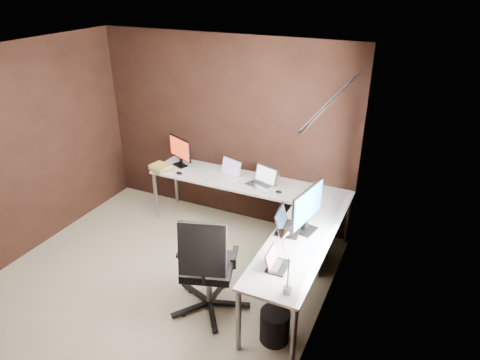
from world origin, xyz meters
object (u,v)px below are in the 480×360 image
at_px(monitor_left, 180,150).
at_px(office_chair, 208,283).
at_px(laptop_black_small, 275,263).
at_px(monitor_right, 307,207).
at_px(laptop_white, 228,173).
at_px(laptop_black_big, 286,225).
at_px(laptop_silver, 263,181).
at_px(wastebasket, 275,326).
at_px(book_stack, 161,168).
at_px(drawer_pedestal, 309,240).
at_px(desk_lamp, 284,254).

bearing_deg(monitor_left, office_chair, -27.25).
bearing_deg(laptop_black_small, monitor_right, -8.45).
xyz_separation_m(monitor_left, laptop_white, (0.75, -0.03, -0.18)).
bearing_deg(laptop_white, laptop_black_big, -20.46).
relative_size(laptop_black_big, office_chair, 0.32).
relative_size(laptop_silver, wastebasket, 1.24).
distance_m(laptop_silver, book_stack, 1.43).
bearing_deg(wastebasket, laptop_black_small, 115.82).
relative_size(laptop_silver, laptop_black_big, 1.11).
xyz_separation_m(laptop_white, laptop_silver, (0.51, -0.05, 0.00)).
bearing_deg(laptop_white, wastebasket, -33.88).
bearing_deg(office_chair, laptop_black_small, -13.75).
xyz_separation_m(monitor_right, laptop_black_big, (-0.20, -0.06, -0.23)).
height_order(monitor_right, laptop_silver, monitor_right).
relative_size(monitor_right, laptop_black_big, 1.65).
relative_size(monitor_left, wastebasket, 1.32).
bearing_deg(monitor_right, office_chair, 144.88).
height_order(drawer_pedestal, laptop_black_big, laptop_black_big).
height_order(laptop_silver, office_chair, office_chair).
bearing_deg(laptop_white, monitor_right, -14.28).
bearing_deg(monitor_left, book_stack, -97.92).
bearing_deg(office_chair, desk_lamp, -29.99).
relative_size(monitor_left, book_stack, 1.29).
distance_m(monitor_right, laptop_black_small, 0.74).
distance_m(laptop_black_small, book_stack, 2.52).
relative_size(office_chair, wastebasket, 3.48).
bearing_deg(desk_lamp, office_chair, -174.99).
bearing_deg(office_chair, laptop_white, 91.19).
xyz_separation_m(monitor_right, office_chair, (-0.77, -0.75, -0.68)).
relative_size(laptop_white, desk_lamp, 0.69).
relative_size(laptop_white, laptop_black_small, 1.44).
relative_size(laptop_white, office_chair, 0.33).
distance_m(drawer_pedestal, book_stack, 2.22).
relative_size(book_stack, office_chair, 0.30).
xyz_separation_m(monitor_right, book_stack, (-2.23, 0.61, -0.24)).
height_order(laptop_silver, laptop_black_big, same).
distance_m(monitor_left, monitor_right, 2.25).
bearing_deg(laptop_black_small, office_chair, 91.84).
height_order(laptop_white, laptop_black_small, laptop_white).
bearing_deg(monitor_left, laptop_black_big, -2.41).
bearing_deg(laptop_black_small, monitor_left, 49.50).
relative_size(drawer_pedestal, laptop_black_big, 1.64).
bearing_deg(wastebasket, drawer_pedestal, 93.06).
height_order(drawer_pedestal, monitor_right, monitor_right).
bearing_deg(office_chair, monitor_right, 26.34).
height_order(laptop_black_small, desk_lamp, desk_lamp).
distance_m(laptop_black_small, desk_lamp, 0.41).
xyz_separation_m(laptop_white, wastebasket, (1.32, -1.69, -0.61)).
bearing_deg(drawer_pedestal, monitor_right, -81.07).
relative_size(monitor_left, laptop_black_small, 1.66).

